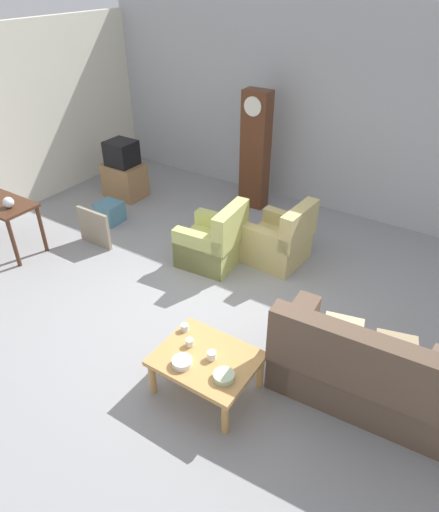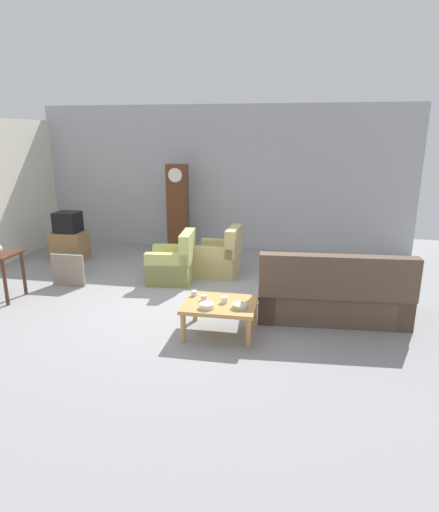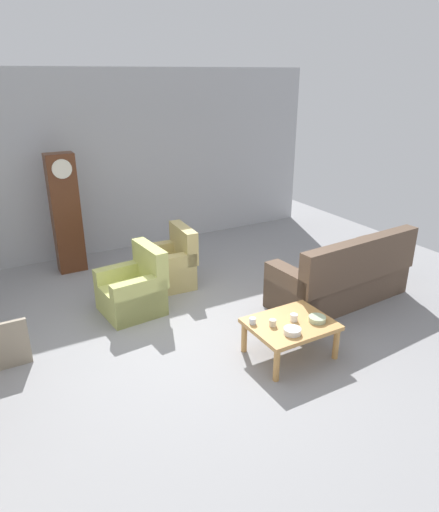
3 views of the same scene
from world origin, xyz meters
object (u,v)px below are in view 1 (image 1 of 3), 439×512
Objects in this scene: framed_picture_leaning at (94,228)px; bowl_white_stacked at (182,362)px; coffee_table_wood at (206,362)px; couch_floral at (385,379)px; cup_blue_rimmed at (185,327)px; cup_white_porcelain at (212,355)px; tv_stand_cabinet at (125,180)px; bowl_shallow_green at (224,376)px; storage_box_blue at (110,212)px; glass_dome_cloche at (8,202)px; tv_crt at (122,153)px; cup_cream_tall at (190,343)px; armchair_olive_near at (213,244)px; grandfather_clock at (255,151)px; armchair_olive_far at (279,242)px.

framed_picture_leaning reaches higher than bowl_white_stacked.
couch_floral is at bearing 26.35° from coffee_table_wood.
cup_white_porcelain is at bearing -21.46° from cup_blue_rimmed.
tv_stand_cabinet is 5.03m from bowl_shallow_green.
glass_dome_cloche is (-0.37, -1.44, 0.68)m from storage_box_blue.
tv_crt is 2.30m from glass_dome_cloche.
framed_picture_leaning is 7.34× the size of cup_cream_tall.
armchair_olive_near is 0.47× the size of grandfather_clock.
glass_dome_cloche reaches higher than cup_cream_tall.
couch_floral reaches higher than armchair_olive_far.
bowl_white_stacked reaches higher than coffee_table_wood.
bowl_shallow_green is (4.04, -2.99, -0.35)m from tv_crt.
grandfather_clock is 2.88m from framed_picture_leaning.
armchair_olive_near is at bearing 18.03° from framed_picture_leaning.
cup_blue_rimmed is at bearing -31.93° from storage_box_blue.
tv_crt reaches higher than cup_blue_rimmed.
cup_blue_rimmed is at bearing 154.35° from coffee_table_wood.
bowl_shallow_green is (1.92, -3.95, -0.52)m from grandfather_clock.
cup_cream_tall is (0.23, -2.43, 0.17)m from armchair_olive_far.
couch_floral is 4.51m from framed_picture_leaning.
cup_cream_tall is at bearing -84.52° from armchair_olive_far.
cup_blue_rimmed is at bearing -24.44° from framed_picture_leaning.
tv_stand_cabinet is 8.60× the size of cup_blue_rimmed.
coffee_table_wood is 3.87m from storage_box_blue.
grandfather_clock is 9.80× the size of bowl_shallow_green.
cup_white_porcelain is 1.12× the size of cup_blue_rimmed.
coffee_table_wood is 4.72m from tv_stand_cabinet.
framed_picture_leaning is (-4.47, 0.61, -0.07)m from couch_floral.
grandfather_clock is 4.08× the size of tv_crt.
cup_cream_tall is (2.74, -1.32, 0.19)m from framed_picture_leaning.
armchair_olive_near reaches higher than cup_cream_tall.
tv_stand_cabinet is at bearing 141.33° from cup_cream_tall.
tv_crt reaches higher than tv_stand_cabinet.
armchair_olive_near is 6.11× the size of glass_dome_cloche.
framed_picture_leaning is at bearing -62.33° from tv_stand_cabinet.
bowl_white_stacked is at bearing -12.22° from glass_dome_cloche.
armchair_olive_far is (0.75, 0.55, 0.00)m from armchair_olive_near.
tv_stand_cabinet is (-5.26, 2.12, -0.05)m from couch_floral.
tv_stand_cabinet is at bearing 0.00° from tv_crt.
grandfather_clock is 24.75× the size of cup_blue_rimmed.
couch_floral is 5.20m from glass_dome_cloche.
cup_cream_tall is (0.99, -1.89, 0.17)m from armchair_olive_near.
tv_crt is at bearing 141.33° from cup_cream_tall.
couch_floral is at bearing -44.36° from grandfather_clock.
bowl_shallow_green reaches higher than storage_box_blue.
bowl_white_stacked is at bearing -69.51° from grandfather_clock.
couch_floral is at bearing -23.48° from armchair_olive_near.
tv_stand_cabinet is at bearing 173.28° from armchair_olive_far.
armchair_olive_near is 4.61× the size of bowl_shallow_green.
cup_white_porcelain is (3.35, -1.99, 0.31)m from storage_box_blue.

